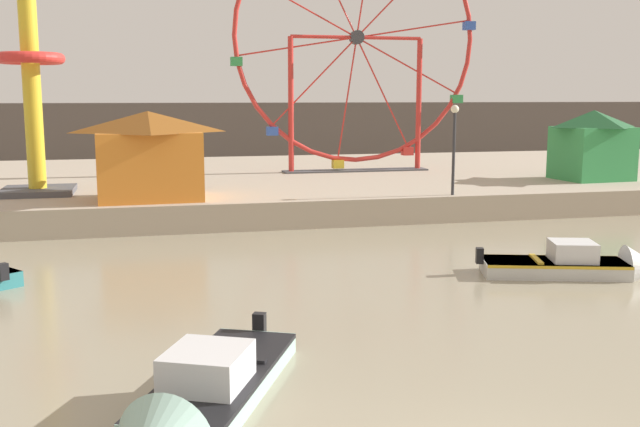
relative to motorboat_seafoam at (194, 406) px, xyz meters
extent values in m
cube|color=tan|center=(3.50, 26.55, 0.26)|extent=(110.00, 21.37, 1.06)
cube|color=#564C47|center=(3.50, 51.82, 1.93)|extent=(140.00, 3.00, 4.40)
cube|color=#93BCAD|center=(0.50, 1.06, -0.08)|extent=(3.31, 4.71, 0.38)
cube|color=black|center=(0.50, 1.06, 0.07)|extent=(3.31, 4.68, 0.08)
cube|color=black|center=(1.50, 3.18, 0.22)|extent=(0.30, 0.28, 0.44)
cube|color=silver|center=(0.26, 0.55, 0.40)|extent=(1.69, 1.74, 0.59)
cube|color=black|center=(0.74, 1.57, 0.14)|extent=(1.25, 0.70, 0.06)
cube|color=silver|center=(10.44, 7.25, -0.06)|extent=(4.17, 2.49, 0.42)
cube|color=gold|center=(10.44, 7.25, 0.11)|extent=(4.14, 2.50, 0.08)
cube|color=black|center=(8.46, 7.85, 0.26)|extent=(0.26, 0.29, 0.44)
cube|color=silver|center=(10.91, 7.10, 0.42)|extent=(1.46, 1.42, 0.55)
cube|color=gold|center=(9.97, 7.39, 0.18)|extent=(0.50, 1.19, 0.06)
cube|color=black|center=(-4.24, 8.92, 0.25)|extent=(0.31, 0.30, 0.44)
torus|color=red|center=(10.15, 26.32, 7.65)|extent=(12.76, 0.24, 12.76)
cylinder|color=#38383D|center=(10.15, 26.32, 7.65)|extent=(0.70, 0.50, 0.70)
cylinder|color=red|center=(11.57, 26.32, 4.86)|extent=(2.92, 0.08, 5.61)
cube|color=red|center=(13.00, 26.32, 1.79)|extent=(0.56, 0.48, 0.44)
cylinder|color=red|center=(12.94, 26.32, 6.23)|extent=(5.62, 0.08, 2.90)
cube|color=#33934C|center=(15.73, 26.32, 4.53)|extent=(0.56, 0.48, 0.44)
cylinder|color=red|center=(13.24, 26.32, 8.14)|extent=(6.20, 0.08, 1.07)
cube|color=#3356B7|center=(16.33, 26.32, 8.36)|extent=(0.56, 0.48, 0.44)
cylinder|color=red|center=(7.36, 26.32, 9.06)|extent=(5.62, 0.08, 2.90)
cylinder|color=red|center=(7.06, 26.32, 7.15)|extent=(6.20, 0.08, 1.07)
cube|color=#33934C|center=(3.96, 26.32, 6.38)|extent=(0.56, 0.48, 0.44)
cylinder|color=red|center=(7.94, 26.32, 5.43)|extent=(4.48, 0.08, 4.49)
cube|color=#3356B7|center=(5.73, 26.32, 2.93)|extent=(0.56, 0.48, 0.44)
cylinder|color=red|center=(9.66, 26.32, 4.55)|extent=(1.05, 0.08, 6.20)
cube|color=yellow|center=(9.18, 26.32, 1.18)|extent=(0.56, 0.48, 0.44)
cylinder|color=red|center=(6.70, 26.32, 4.22)|extent=(0.28, 0.28, 6.86)
cylinder|color=red|center=(13.59, 26.32, 4.22)|extent=(0.28, 0.28, 6.86)
cylinder|color=red|center=(10.15, 26.32, 7.65)|extent=(6.89, 0.18, 0.18)
cube|color=#4C4C51|center=(10.15, 26.32, 0.83)|extent=(7.69, 1.20, 0.08)
cylinder|color=gold|center=(-4.85, 20.50, 7.15)|extent=(0.70, 0.70, 12.74)
torus|color=red|center=(-4.85, 20.50, 6.15)|extent=(2.64, 2.64, 0.44)
cube|color=#4C4C51|center=(-4.85, 20.50, 0.91)|extent=(2.80, 2.80, 0.24)
cube|color=#33934C|center=(19.88, 19.99, 2.02)|extent=(3.25, 2.94, 2.48)
pyramid|color=#1C512A|center=(19.88, 19.99, 3.64)|extent=(3.57, 3.23, 0.80)
cube|color=orange|center=(-0.45, 17.95, 2.07)|extent=(3.92, 3.22, 2.57)
pyramid|color=brown|center=(-0.45, 17.95, 3.73)|extent=(4.31, 3.54, 0.80)
cylinder|color=#2D2D33|center=(11.31, 16.37, 2.42)|extent=(0.12, 0.12, 3.26)
sphere|color=#F2EACC|center=(11.31, 16.37, 4.19)|extent=(0.32, 0.32, 0.32)
camera|label=1|loc=(-0.58, -10.87, 4.70)|focal=41.47mm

